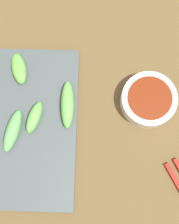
{
  "coord_description": "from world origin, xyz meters",
  "views": [
    {
      "loc": [
        -0.03,
        0.1,
        0.64
      ],
      "look_at": [
        -0.03,
        -0.0,
        0.05
      ],
      "focal_mm": 51.12,
      "sensor_mm": 36.0,
      "label": 1
    }
  ],
  "objects": [
    {
      "name": "broccoli_stalk_0",
      "position": [
        0.01,
        -0.02,
        0.04
      ],
      "size": [
        0.03,
        0.09,
        0.02
      ],
      "primitive_type": "ellipsoid",
      "rotation": [
        0.0,
        0.0,
        0.03
      ],
      "color": "#66BA4D",
      "rests_on": "serving_plate"
    },
    {
      "name": "sauce_bowl",
      "position": [
        -0.14,
        -0.03,
        0.04
      ],
      "size": [
        0.11,
        0.11,
        0.04
      ],
      "color": "silver",
      "rests_on": "tabletop"
    },
    {
      "name": "tabletop",
      "position": [
        0.0,
        0.0,
        0.01
      ],
      "size": [
        2.1,
        2.1,
        0.02
      ],
      "primitive_type": "cube",
      "color": "brown",
      "rests_on": "ground"
    },
    {
      "name": "broccoli_stalk_2",
      "position": [
        0.07,
        0.01,
        0.04
      ],
      "size": [
        0.04,
        0.07,
        0.02
      ],
      "primitive_type": "ellipsoid",
      "rotation": [
        0.0,
        0.0,
        -0.3
      ],
      "color": "#69BA4E",
      "rests_on": "serving_plate"
    },
    {
      "name": "broccoli_stalk_3",
      "position": [
        0.11,
        -0.09,
        0.04
      ],
      "size": [
        0.04,
        0.07,
        0.02
      ],
      "primitive_type": "ellipsoid",
      "rotation": [
        0.0,
        0.0,
        0.25
      ],
      "color": "#66B344",
      "rests_on": "serving_plate"
    },
    {
      "name": "broccoli_stalk_1",
      "position": [
        0.11,
        0.03,
        0.04
      ],
      "size": [
        0.04,
        0.09,
        0.03
      ],
      "primitive_type": "ellipsoid",
      "rotation": [
        0.0,
        0.0,
        -0.24
      ],
      "color": "#61AC5A",
      "rests_on": "serving_plate"
    },
    {
      "name": "serving_plate",
      "position": [
        0.08,
        0.02,
        0.03
      ],
      "size": [
        0.18,
        0.31,
        0.01
      ],
      "primitive_type": "cube",
      "color": "#495152",
      "rests_on": "tabletop"
    }
  ]
}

